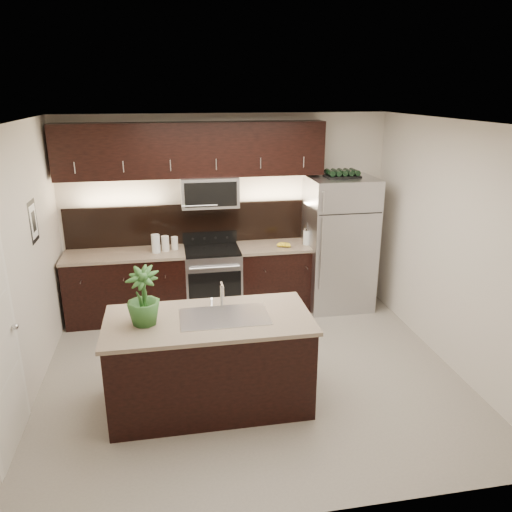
# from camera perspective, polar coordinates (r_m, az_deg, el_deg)

# --- Properties ---
(ground) EXTENTS (4.50, 4.50, 0.00)m
(ground) POSITION_cam_1_polar(r_m,az_deg,el_deg) (5.70, -0.57, -13.18)
(ground) COLOR gray
(ground) RESTS_ON ground
(room_walls) EXTENTS (4.52, 4.02, 2.71)m
(room_walls) POSITION_cam_1_polar(r_m,az_deg,el_deg) (4.97, -1.83, 3.33)
(room_walls) COLOR beige
(room_walls) RESTS_ON ground
(counter_run) EXTENTS (3.51, 0.65, 0.94)m
(counter_run) POSITION_cam_1_polar(r_m,az_deg,el_deg) (6.96, -6.65, -2.90)
(counter_run) COLOR black
(counter_run) RESTS_ON ground
(upper_fixtures) EXTENTS (3.49, 0.40, 1.66)m
(upper_fixtures) POSITION_cam_1_polar(r_m,az_deg,el_deg) (6.69, -7.04, 11.02)
(upper_fixtures) COLOR black
(upper_fixtures) RESTS_ON counter_run
(island) EXTENTS (1.96, 0.96, 0.94)m
(island) POSITION_cam_1_polar(r_m,az_deg,el_deg) (5.00, -5.27, -11.92)
(island) COLOR black
(island) RESTS_ON ground
(sink_faucet) EXTENTS (0.84, 0.50, 0.28)m
(sink_faucet) POSITION_cam_1_polar(r_m,az_deg,el_deg) (4.79, -3.65, -6.73)
(sink_faucet) COLOR silver
(sink_faucet) RESTS_ON island
(refrigerator) EXTENTS (0.90, 0.81, 1.86)m
(refrigerator) POSITION_cam_1_polar(r_m,az_deg,el_deg) (7.13, 9.39, 1.45)
(refrigerator) COLOR #B2B2B7
(refrigerator) RESTS_ON ground
(wine_rack) EXTENTS (0.46, 0.29, 0.11)m
(wine_rack) POSITION_cam_1_polar(r_m,az_deg,el_deg) (6.91, 9.82, 9.26)
(wine_rack) COLOR black
(wine_rack) RESTS_ON refrigerator
(plant) EXTENTS (0.39, 0.39, 0.55)m
(plant) POSITION_cam_1_polar(r_m,az_deg,el_deg) (4.65, -12.79, -4.52)
(plant) COLOR #295723
(plant) RESTS_ON island
(canisters) EXTENTS (0.35, 0.20, 0.25)m
(canisters) POSITION_cam_1_polar(r_m,az_deg,el_deg) (6.75, -10.59, 1.42)
(canisters) COLOR silver
(canisters) RESTS_ON counter_run
(french_press) EXTENTS (0.11, 0.11, 0.31)m
(french_press) POSITION_cam_1_polar(r_m,az_deg,el_deg) (6.97, 5.82, 2.24)
(french_press) COLOR silver
(french_press) RESTS_ON counter_run
(bananas) EXTENTS (0.24, 0.22, 0.06)m
(bananas) POSITION_cam_1_polar(r_m,az_deg,el_deg) (6.87, 2.80, 1.36)
(bananas) COLOR yellow
(bananas) RESTS_ON counter_run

